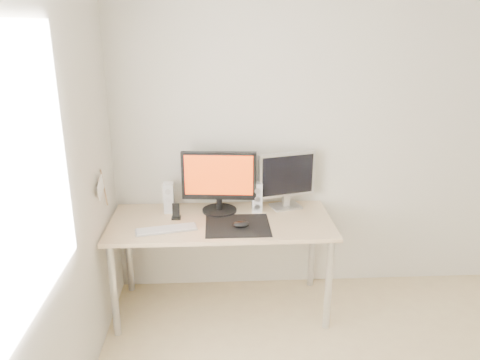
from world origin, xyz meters
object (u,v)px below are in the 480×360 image
mouse (241,224)px  keyboard (166,229)px  phone_dock (176,214)px  second_monitor (287,178)px  speaker_right (257,197)px  desk (221,230)px  main_monitor (219,180)px  speaker_left (169,198)px

mouse → keyboard: mouse is taller
mouse → phone_dock: 0.49m
keyboard → phone_dock: (0.05, 0.20, 0.03)m
second_monitor → speaker_right: 0.27m
desk → main_monitor: size_ratio=2.90×
second_monitor → phone_dock: second_monitor is taller
phone_dock → keyboard: bearing=-104.7°
speaker_right → keyboard: size_ratio=0.52×
speaker_left → phone_dock: speaker_left is taller
speaker_left → speaker_right: same height
speaker_right → keyboard: bearing=-154.6°
desk → keyboard: bearing=-157.7°
main_monitor → mouse: bearing=-63.8°
desk → main_monitor: 0.37m
second_monitor → speaker_left: bearing=-176.9°
mouse → second_monitor: (0.37, 0.36, 0.22)m
desk → phone_dock: 0.35m
keyboard → phone_dock: phone_dock is taller
keyboard → speaker_right: bearing=25.4°
speaker_right → speaker_left: bearing=178.2°
mouse → main_monitor: main_monitor is taller
speaker_right → mouse: bearing=-115.5°
second_monitor → phone_dock: size_ratio=3.74×
speaker_right → phone_dock: bearing=-169.5°
mouse → desk: bearing=135.1°
desk → phone_dock: phone_dock is taller
mouse → main_monitor: size_ratio=0.21×
speaker_right → second_monitor: bearing=16.8°
main_monitor → phone_dock: size_ratio=4.64×
speaker_left → keyboard: (0.01, -0.33, -0.11)m
main_monitor → speaker_left: bearing=177.5°
desk → speaker_left: size_ratio=7.02×
keyboard → main_monitor: bearing=40.5°
second_monitor → speaker_left: 0.90m
main_monitor → speaker_right: size_ratio=2.42×
desk → phone_dock: size_ratio=13.47×
main_monitor → keyboard: bearing=-139.5°
speaker_left → speaker_right: 0.66m
speaker_right → keyboard: 0.73m
mouse → second_monitor: size_ratio=0.27×
mouse → phone_dock: phone_dock is taller
mouse → speaker_left: 0.61m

